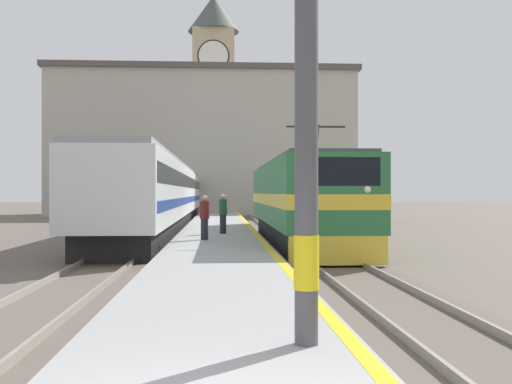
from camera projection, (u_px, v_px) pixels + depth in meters
The scene contains 10 objects.
ground_plane at pixel (219, 230), 33.77m from camera, with size 200.00×200.00×0.00m, color #60564C.
platform at pixel (219, 232), 28.78m from camera, with size 3.30×140.00×0.44m.
rail_track_near at pixel (287, 235), 28.99m from camera, with size 2.83×140.00×0.16m.
rail_track_far at pixel (152, 236), 28.59m from camera, with size 2.83×140.00×0.16m.
locomotive_train at pixel (300, 201), 24.39m from camera, with size 2.92×16.06×4.38m.
passenger_train at pixel (168, 194), 37.58m from camera, with size 2.92×42.18×3.68m.
person_on_platform at pixel (204, 217), 21.09m from camera, with size 0.34×0.34×1.57m.
second_waiting_passenger at pixel (223, 213), 24.25m from camera, with size 0.34×0.34×1.60m.
clock_tower at pixel (214, 95), 69.28m from camera, with size 5.87×5.87×24.95m.
station_building at pixel (204, 143), 56.92m from camera, with size 28.43×8.93×13.60m.
Camera 1 is at (0.03, -3.84, 2.10)m, focal length 42.00 mm.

